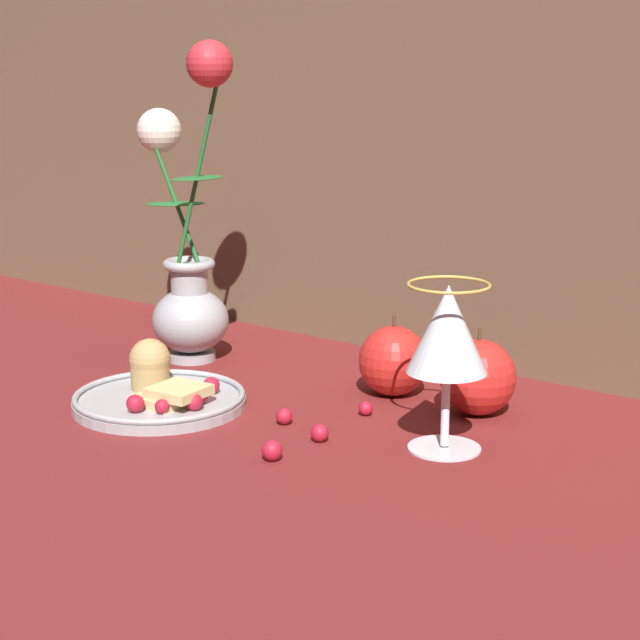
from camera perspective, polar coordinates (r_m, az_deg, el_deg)
The scene contains 10 objects.
ground_plane at distance 1.12m, azimuth -1.79°, elevation -4.56°, with size 2.40×2.40×0.00m, color maroon.
vase at distance 1.27m, azimuth -7.04°, elevation 3.28°, with size 0.17×0.09×0.37m.
plate_with_pastries at distance 1.12m, azimuth -8.58°, elevation -3.85°, with size 0.18×0.18×0.06m.
wine_glass at distance 0.97m, azimuth 6.81°, elevation -0.84°, with size 0.08×0.08×0.16m.
apple_beside_vase at distance 1.09m, azimuth 8.43°, elevation -3.03°, with size 0.08×0.08×0.09m.
apple_near_glass at distance 1.14m, azimuth 3.94°, elevation -2.19°, with size 0.08×0.08×0.09m.
berry_near_plate at distance 1.06m, azimuth -1.92°, elevation -5.16°, with size 0.02×0.02×0.02m, color #AD192D.
berry_front_center at distance 0.97m, azimuth -2.57°, elevation -6.97°, with size 0.02×0.02×0.02m, color #AD192D.
berry_by_glass_stem at distance 1.01m, azimuth -0.02°, elevation -6.05°, with size 0.02×0.02×0.02m, color #AD192D.
berry_under_candlestick at distance 1.09m, azimuth 2.46°, elevation -4.73°, with size 0.01×0.01×0.01m, color #AD192D.
Camera 1 is at (0.68, -0.82, 0.35)m, focal length 60.00 mm.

